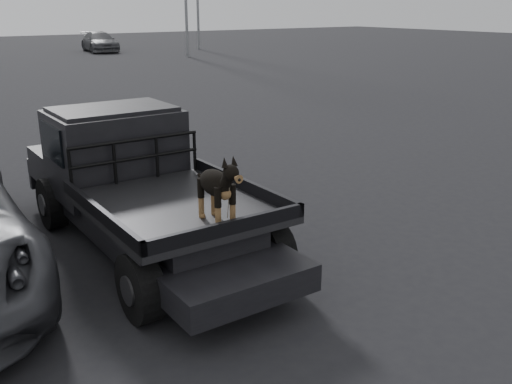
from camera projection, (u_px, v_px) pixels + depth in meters
ground at (250, 272)px, 7.10m from camera, size 120.00×120.00×0.00m
flatbed_ute at (146, 216)px, 7.65m from camera, size 2.00×5.40×0.92m
ute_cab at (114, 138)px, 8.12m from camera, size 1.72×1.30×0.88m
headache_rack at (136, 160)px, 7.58m from camera, size 1.80×0.08×0.55m
dog at (216, 189)px, 6.11m from camera, size 0.32×0.60×0.74m
distant_car_b at (100, 42)px, 39.82m from camera, size 2.41×4.82×1.35m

